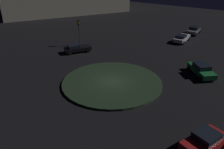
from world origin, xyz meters
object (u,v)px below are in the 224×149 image
Objects in this scene: car_green at (201,70)px; traffic_light_northwest at (79,28)px; car_white at (182,38)px; car_red at (205,141)px; car_grey at (194,30)px; car_black at (77,48)px.

car_green is 21.11m from traffic_light_northwest.
car_red is at bearing -157.87° from car_white.
car_red is at bearing 17.60° from car_grey.
traffic_light_northwest is at bearing 130.94° from car_white.
car_grey reaches higher than car_white.
car_red is (4.00, -13.50, 0.05)m from car_green.
car_red is 0.95× the size of traffic_light_northwest.
car_white reaches higher than car_black.
car_white is 1.03× the size of traffic_light_northwest.
car_white is (-0.19, -6.57, -0.06)m from car_grey.
traffic_light_northwest is at bearing 65.59° from car_black.
car_grey is 34.29m from car_red.
car_green is 1.01× the size of traffic_light_northwest.
car_white is 1.03× the size of car_black.
car_green is 14.31m from car_white.
car_red is 28.48m from traffic_light_northwest.
car_green reaches higher than car_grey.
traffic_light_northwest is at bearing -97.66° from car_red.
car_white is at bearing -136.27° from car_red.
car_grey is at bearing 156.37° from car_green.
traffic_light_northwest reaches higher than car_red.
car_green reaches higher than car_black.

